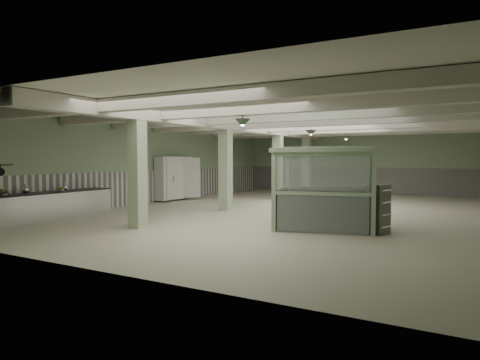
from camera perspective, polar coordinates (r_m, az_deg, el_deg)
The scene contains 31 objects.
floor at distance 16.85m, azimuth 7.15°, elevation -4.12°, with size 20.00×20.00×0.00m, color beige.
ceiling at distance 16.79m, azimuth 7.24°, elevation 8.16°, with size 14.00×20.00×0.02m, color white.
wall_back at distance 26.25m, azimuth 15.49°, elevation 2.27°, with size 14.00×0.02×3.60m, color #8FA483.
wall_front at distance 8.37m, azimuth -19.69°, elevation 0.89°, with size 14.00×0.02×3.60m, color #8FA483.
wall_left at distance 20.42m, azimuth -11.32°, elevation 2.15°, with size 0.02×20.00×3.60m, color #8FA483.
wainscot_left at distance 20.45m, azimuth -11.23°, elevation -0.79°, with size 0.05×19.90×1.50m, color silver.
wainscot_back at distance 26.26m, azimuth 15.45°, elevation -0.02°, with size 13.90×0.05×1.50m, color silver.
girder at distance 17.86m, azimuth -0.27°, elevation 7.17°, with size 0.45×19.90×0.40m, color beige.
beam_a at distance 10.27m, azimuth -9.07°, elevation 10.45°, with size 13.90×0.35×0.32m, color beige.
beam_b at distance 12.31m, azimuth -1.72°, elevation 9.24°, with size 13.90×0.35×0.32m, color beige.
beam_c at distance 14.50m, azimuth 3.46°, elevation 8.29°, with size 13.90×0.35×0.32m, color beige.
beam_d at distance 16.77m, azimuth 7.23°, elevation 7.55°, with size 13.90×0.35×0.32m, color beige.
beam_e at distance 19.10m, azimuth 10.09°, elevation 6.97°, with size 13.90×0.35×0.32m, color beige.
beam_f at distance 21.47m, azimuth 12.31°, elevation 6.50°, with size 13.90×0.35×0.32m, color beige.
beam_g at distance 23.87m, azimuth 14.09°, elevation 6.12°, with size 13.90×0.35×0.32m, color beige.
column_a at distance 12.95m, azimuth -13.55°, elevation 1.67°, with size 0.42×0.42×3.60m, color #AEC49E.
column_b at distance 16.95m, azimuth -1.95°, elevation 2.04°, with size 0.42×0.42×3.60m, color #AEC49E.
column_c at distance 21.38m, azimuth 5.05°, elevation 2.23°, with size 0.42×0.42×3.60m, color #AEC49E.
column_d at distance 25.08m, azimuth 8.83°, elevation 2.32°, with size 0.42×0.42×3.60m, color #AEC49E.
pendant_front at distance 12.02m, azimuth 0.35°, elevation 7.62°, with size 0.44×0.44×0.22m, color #344433.
pendant_mid at distance 17.03m, azimuth 9.43°, elevation 6.22°, with size 0.44×0.44×0.22m, color #344433.
pendant_back at distance 21.79m, azimuth 13.95°, elevation 5.46°, with size 0.44×0.44×0.22m, color #344433.
prep_counter at distance 16.10m, azimuth -23.92°, elevation -3.04°, with size 0.83×4.74×0.91m.
pitcher_near at distance 16.39m, azimuth -22.29°, elevation -0.86°, with size 0.19×0.23×0.29m, color silver, non-canonical shape.
pitcher_far at distance 15.60m, azimuth -26.67°, elevation -1.09°, with size 0.21×0.25×0.32m, color silver, non-canonical shape.
veg_colander at distance 15.25m, azimuth -29.10°, elevation -1.48°, with size 0.40×0.40×0.18m, color #47464C, non-canonical shape.
orange_bowl at distance 16.37m, azimuth -22.70°, elevation -1.24°, with size 0.22×0.22×0.08m, color #B2B2B7.
skillet_far at distance 15.46m, azimuth -29.29°, elevation 0.94°, with size 0.25×0.25×0.03m, color black.
walkin_cooler at distance 20.98m, azimuth -8.73°, elevation 0.09°, with size 1.04×2.24×2.06m.
guard_booth at distance 12.92m, azimuth 11.36°, elevation 0.92°, with size 3.42×3.09×2.39m.
filing_cabinet at distance 12.31m, azimuth 17.93°, elevation -3.71°, with size 0.44×0.62×1.35m, color #575B4C.
Camera 1 is at (6.33, -15.47, 2.08)m, focal length 32.00 mm.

